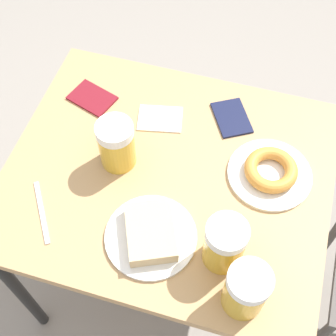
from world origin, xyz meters
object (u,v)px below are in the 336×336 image
at_px(plate_with_cake, 151,234).
at_px(fork, 42,212).
at_px(beer_mug_left, 117,144).
at_px(plate_with_donut, 270,172).
at_px(passport_far_edge, 232,118).
at_px(napkin_folded, 160,119).
at_px(beer_mug_right, 246,290).
at_px(passport_near_edge, 92,98).
at_px(beer_mug_center, 225,244).

distance_m(plate_with_cake, fork, 0.28).
bearing_deg(beer_mug_left, plate_with_donut, 99.31).
height_order(fork, passport_far_edge, passport_far_edge).
bearing_deg(passport_far_edge, napkin_folded, -72.90).
bearing_deg(napkin_folded, beer_mug_right, 36.33).
distance_m(plate_with_cake, passport_near_edge, 0.47).
distance_m(plate_with_donut, beer_mug_right, 0.35).
relative_size(beer_mug_center, napkin_folded, 1.03).
relative_size(beer_mug_right, napkin_folded, 1.03).
relative_size(plate_with_cake, plate_with_donut, 1.01).
relative_size(beer_mug_right, fork, 0.92).
relative_size(beer_mug_left, beer_mug_center, 1.00).
height_order(plate_with_donut, beer_mug_center, beer_mug_center).
bearing_deg(passport_near_edge, napkin_folded, 85.53).
bearing_deg(beer_mug_left, passport_far_edge, 130.63).
bearing_deg(beer_mug_right, passport_far_edge, -165.33).
distance_m(plate_with_cake, passport_far_edge, 0.42).
bearing_deg(beer_mug_center, beer_mug_left, -120.40).
xyz_separation_m(plate_with_cake, beer_mug_left, (-0.19, -0.15, 0.05)).
relative_size(plate_with_cake, fork, 1.43).
height_order(plate_with_cake, napkin_folded, plate_with_cake).
distance_m(fork, passport_far_edge, 0.57).
distance_m(plate_with_cake, beer_mug_left, 0.25).
bearing_deg(plate_with_cake, beer_mug_left, -141.98).
relative_size(plate_with_cake, passport_near_edge, 1.50).
distance_m(beer_mug_left, passport_near_edge, 0.24).
distance_m(beer_mug_left, napkin_folded, 0.19).
height_order(beer_mug_left, passport_far_edge, beer_mug_left).
distance_m(napkin_folded, passport_near_edge, 0.21).
bearing_deg(fork, plate_with_cake, 92.40).
bearing_deg(beer_mug_left, napkin_folded, 158.13).
relative_size(plate_with_cake, passport_far_edge, 1.45).
xyz_separation_m(fork, passport_far_edge, (-0.42, 0.39, 0.00)).
distance_m(beer_mug_center, napkin_folded, 0.44).
xyz_separation_m(plate_with_donut, beer_mug_left, (0.06, -0.39, 0.05)).
bearing_deg(fork, napkin_folded, 151.65).
relative_size(beer_mug_center, passport_far_edge, 0.94).
bearing_deg(plate_with_cake, beer_mug_center, 90.44).
xyz_separation_m(beer_mug_center, beer_mug_right, (0.09, 0.07, 0.00)).
xyz_separation_m(beer_mug_right, napkin_folded, (-0.44, -0.32, -0.07)).
bearing_deg(plate_with_cake, fork, -87.60).
xyz_separation_m(beer_mug_left, napkin_folded, (-0.16, 0.06, -0.07)).
bearing_deg(napkin_folded, beer_mug_left, -21.87).
relative_size(plate_with_donut, passport_near_edge, 1.49).
xyz_separation_m(beer_mug_right, passport_far_edge, (-0.50, -0.13, -0.07)).
distance_m(beer_mug_left, beer_mug_right, 0.48).
height_order(beer_mug_left, beer_mug_right, same).
bearing_deg(passport_far_edge, beer_mug_left, -49.37).
bearing_deg(beer_mug_right, beer_mug_left, -125.61).
bearing_deg(beer_mug_center, beer_mug_right, 36.57).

